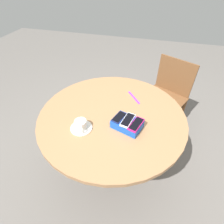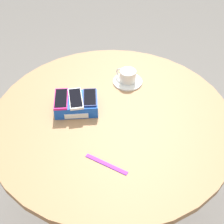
% 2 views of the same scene
% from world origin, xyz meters
% --- Properties ---
extents(ground_plane, '(8.00, 8.00, 0.00)m').
position_xyz_m(ground_plane, '(0.00, 0.00, 0.00)').
color(ground_plane, slate).
extents(round_table, '(1.08, 1.08, 0.78)m').
position_xyz_m(round_table, '(0.00, 0.00, 0.68)').
color(round_table, '#2D2D2D').
rests_on(round_table, ground_plane).
extents(phone_box, '(0.22, 0.19, 0.06)m').
position_xyz_m(phone_box, '(-0.13, 0.10, 0.81)').
color(phone_box, blue).
rests_on(phone_box, round_table).
extents(phone_magenta, '(0.10, 0.15, 0.01)m').
position_xyz_m(phone_magenta, '(-0.19, 0.12, 0.84)').
color(phone_magenta, '#D11975').
rests_on(phone_magenta, phone_box).
extents(phone_white, '(0.09, 0.15, 0.01)m').
position_xyz_m(phone_white, '(-0.13, 0.10, 0.84)').
color(phone_white, silver).
rests_on(phone_white, phone_box).
extents(phone_navy, '(0.09, 0.13, 0.01)m').
position_xyz_m(phone_navy, '(-0.07, 0.08, 0.84)').
color(phone_navy, navy).
rests_on(phone_navy, phone_box).
extents(saucer, '(0.15, 0.15, 0.01)m').
position_xyz_m(saucer, '(0.16, 0.19, 0.78)').
color(saucer, silver).
rests_on(saucer, round_table).
extents(coffee_cup, '(0.08, 0.10, 0.06)m').
position_xyz_m(coffee_cup, '(0.16, 0.20, 0.82)').
color(coffee_cup, silver).
rests_on(coffee_cup, saucer).
extents(lanyard_strap, '(0.12, 0.15, 0.00)m').
position_xyz_m(lanyard_strap, '(-0.12, -0.24, 0.78)').
color(lanyard_strap, purple).
rests_on(lanyard_strap, round_table).
extents(chair_near_window, '(0.60, 0.60, 0.85)m').
position_xyz_m(chair_near_window, '(-0.42, -0.81, 0.45)').
color(chair_near_window, brown).
rests_on(chair_near_window, ground_plane).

